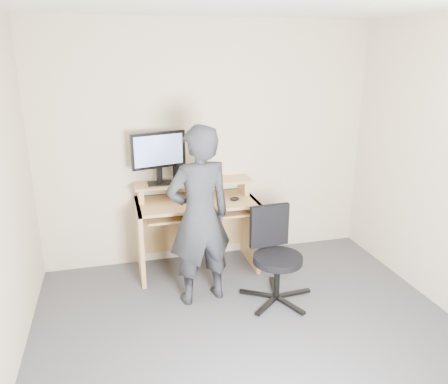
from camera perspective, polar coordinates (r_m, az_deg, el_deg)
name	(u,v)px	position (r m, az deg, el deg)	size (l,w,h in m)	color
ground	(261,351)	(3.55, 4.84, -20.00)	(3.50, 3.50, 0.00)	#49494E
back_wall	(209,145)	(4.58, -2.02, 6.20)	(3.50, 0.02, 2.50)	beige
desk	(195,217)	(4.53, -3.78, -3.23)	(1.20, 0.60, 0.91)	tan
monitor	(159,153)	(4.34, -8.52, 5.02)	(0.55, 0.18, 0.53)	black
external_drive	(179,172)	(4.46, -5.91, 2.62)	(0.07, 0.13, 0.20)	black
travel_mug	(207,172)	(4.47, -2.19, 2.56)	(0.08, 0.08, 0.18)	silver
smartphone	(216,179)	(4.52, -1.02, 1.68)	(0.07, 0.13, 0.01)	black
charger	(164,183)	(4.38, -7.87, 1.11)	(0.04, 0.04, 0.04)	black
headphones	(168,180)	(4.53, -7.29, 1.60)	(0.16, 0.16, 0.02)	silver
keyboard	(202,211)	(4.34, -2.86, -2.50)	(0.46, 0.18, 0.03)	black
mouse	(235,199)	(4.38, 1.40, -0.90)	(0.10, 0.06, 0.04)	black
office_chair	(275,252)	(3.99, 6.64, -7.75)	(0.65, 0.67, 0.84)	black
person	(200,217)	(3.81, -3.22, -3.22)	(0.59, 0.39, 1.62)	black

